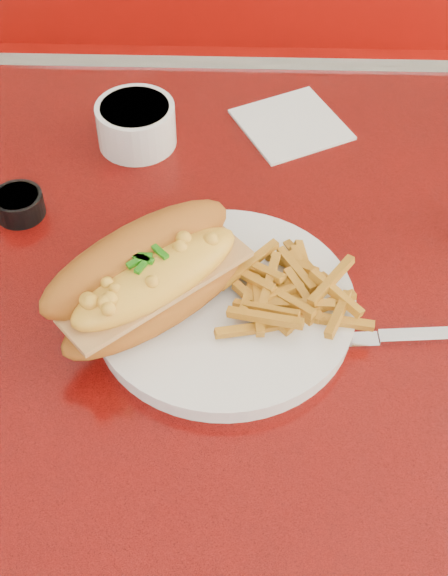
{
  "coord_description": "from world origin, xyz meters",
  "views": [
    {
      "loc": [
        -0.02,
        -0.59,
        1.41
      ],
      "look_at": [
        -0.04,
        -0.06,
        0.81
      ],
      "focal_mm": 50.0,
      "sensor_mm": 36.0,
      "label": 1
    }
  ],
  "objects_px": {
    "sauce_cup_left": "(19,204)",
    "knife": "(368,339)",
    "mac_hoagie": "(150,277)",
    "fork": "(283,302)",
    "gravy_ramekin": "(136,123)",
    "dinner_plate": "(224,307)",
    "diner_table": "(254,360)",
    "booth_bench_far": "(252,150)"
  },
  "relations": [
    {
      "from": "dinner_plate",
      "to": "sauce_cup_left",
      "type": "xyz_separation_m",
      "value": [
        -0.24,
        0.14,
        0.0
      ]
    },
    {
      "from": "diner_table",
      "to": "dinner_plate",
      "type": "relative_size",
      "value": 4.28
    },
    {
      "from": "sauce_cup_left",
      "to": "knife",
      "type": "xyz_separation_m",
      "value": [
        0.39,
        -0.18,
        -0.01
      ]
    },
    {
      "from": "dinner_plate",
      "to": "knife",
      "type": "relative_size",
      "value": 1.22
    },
    {
      "from": "gravy_ramekin",
      "to": "sauce_cup_left",
      "type": "bearing_deg",
      "value": -132.07
    },
    {
      "from": "mac_hoagie",
      "to": "sauce_cup_left",
      "type": "bearing_deg",
      "value": 96.92
    },
    {
      "from": "diner_table",
      "to": "fork",
      "type": "relative_size",
      "value": 8.92
    },
    {
      "from": "diner_table",
      "to": "fork",
      "type": "bearing_deg",
      "value": -67.24
    },
    {
      "from": "diner_table",
      "to": "gravy_ramekin",
      "type": "bearing_deg",
      "value": 124.95
    },
    {
      "from": "dinner_plate",
      "to": "gravy_ramekin",
      "type": "distance_m",
      "value": 0.3
    },
    {
      "from": "diner_table",
      "to": "booth_bench_far",
      "type": "height_order",
      "value": "booth_bench_far"
    },
    {
      "from": "diner_table",
      "to": "fork",
      "type": "xyz_separation_m",
      "value": [
        0.02,
        -0.06,
        0.18
      ]
    },
    {
      "from": "mac_hoagie",
      "to": "gravy_ramekin",
      "type": "bearing_deg",
      "value": 57.71
    },
    {
      "from": "fork",
      "to": "sauce_cup_left",
      "type": "xyz_separation_m",
      "value": [
        -0.3,
        0.14,
        -0.0
      ]
    },
    {
      "from": "fork",
      "to": "knife",
      "type": "relative_size",
      "value": 0.59
    },
    {
      "from": "dinner_plate",
      "to": "fork",
      "type": "distance_m",
      "value": 0.06
    },
    {
      "from": "fork",
      "to": "sauce_cup_left",
      "type": "bearing_deg",
      "value": 47.22
    },
    {
      "from": "diner_table",
      "to": "booth_bench_far",
      "type": "distance_m",
      "value": 0.87
    },
    {
      "from": "diner_table",
      "to": "mac_hoagie",
      "type": "relative_size",
      "value": 5.17
    },
    {
      "from": "dinner_plate",
      "to": "sauce_cup_left",
      "type": "height_order",
      "value": "sauce_cup_left"
    },
    {
      "from": "diner_table",
      "to": "gravy_ramekin",
      "type": "relative_size",
      "value": 9.45
    },
    {
      "from": "booth_bench_far",
      "to": "knife",
      "type": "height_order",
      "value": "booth_bench_far"
    },
    {
      "from": "diner_table",
      "to": "gravy_ramekin",
      "type": "distance_m",
      "value": 0.33
    },
    {
      "from": "dinner_plate",
      "to": "sauce_cup_left",
      "type": "relative_size",
      "value": 3.86
    },
    {
      "from": "fork",
      "to": "diner_table",
      "type": "bearing_deg",
      "value": 5.35
    },
    {
      "from": "dinner_plate",
      "to": "knife",
      "type": "distance_m",
      "value": 0.15
    },
    {
      "from": "diner_table",
      "to": "dinner_plate",
      "type": "height_order",
      "value": "dinner_plate"
    },
    {
      "from": "knife",
      "to": "dinner_plate",
      "type": "bearing_deg",
      "value": 163.32
    },
    {
      "from": "fork",
      "to": "sauce_cup_left",
      "type": "height_order",
      "value": "sauce_cup_left"
    },
    {
      "from": "fork",
      "to": "knife",
      "type": "bearing_deg",
      "value": -128.18
    },
    {
      "from": "dinner_plate",
      "to": "mac_hoagie",
      "type": "height_order",
      "value": "mac_hoagie"
    },
    {
      "from": "booth_bench_far",
      "to": "knife",
      "type": "relative_size",
      "value": 5.11
    },
    {
      "from": "booth_bench_far",
      "to": "sauce_cup_left",
      "type": "relative_size",
      "value": 16.15
    },
    {
      "from": "sauce_cup_left",
      "to": "knife",
      "type": "height_order",
      "value": "sauce_cup_left"
    },
    {
      "from": "dinner_plate",
      "to": "diner_table",
      "type": "bearing_deg",
      "value": 58.77
    },
    {
      "from": "diner_table",
      "to": "mac_hoagie",
      "type": "height_order",
      "value": "mac_hoagie"
    },
    {
      "from": "booth_bench_far",
      "to": "mac_hoagie",
      "type": "relative_size",
      "value": 5.05
    },
    {
      "from": "diner_table",
      "to": "sauce_cup_left",
      "type": "bearing_deg",
      "value": 163.01
    },
    {
      "from": "booth_bench_far",
      "to": "fork",
      "type": "bearing_deg",
      "value": -88.39
    },
    {
      "from": "gravy_ramekin",
      "to": "knife",
      "type": "height_order",
      "value": "gravy_ramekin"
    },
    {
      "from": "knife",
      "to": "mac_hoagie",
      "type": "bearing_deg",
      "value": 168.88
    },
    {
      "from": "diner_table",
      "to": "fork",
      "type": "height_order",
      "value": "fork"
    }
  ]
}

